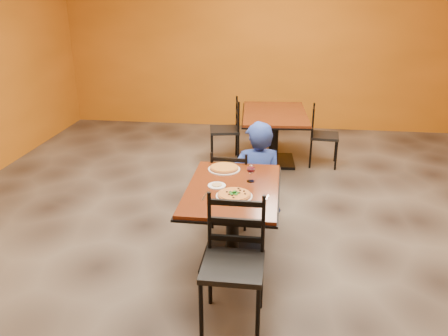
# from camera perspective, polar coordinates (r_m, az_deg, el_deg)

# --- Properties ---
(floor) EXTENTS (7.00, 8.00, 0.01)m
(floor) POSITION_cam_1_polar(r_m,az_deg,el_deg) (4.81, 1.72, -8.19)
(floor) COLOR black
(floor) RESTS_ON ground
(wall_back) EXTENTS (7.00, 0.01, 3.00)m
(wall_back) POSITION_cam_1_polar(r_m,az_deg,el_deg) (8.21, 4.85, 15.32)
(wall_back) COLOR #C36A15
(wall_back) RESTS_ON ground
(table_main) EXTENTS (0.83, 1.23, 0.75)m
(table_main) POSITION_cam_1_polar(r_m,az_deg,el_deg) (4.11, 1.08, -4.90)
(table_main) COLOR #5F1F0F
(table_main) RESTS_ON floor
(table_second) EXTENTS (1.01, 1.41, 0.75)m
(table_second) POSITION_cam_1_polar(r_m,az_deg,el_deg) (6.57, 6.31, 5.32)
(table_second) COLOR #5F1F0F
(table_second) RESTS_ON floor
(chair_main_near) EXTENTS (0.45, 0.45, 0.99)m
(chair_main_near) POSITION_cam_1_polar(r_m,az_deg,el_deg) (3.40, 1.10, -12.31)
(chair_main_near) COLOR black
(chair_main_near) RESTS_ON floor
(chair_main_far) EXTENTS (0.40, 0.40, 0.86)m
(chair_main_far) POSITION_cam_1_polar(r_m,az_deg,el_deg) (4.85, 0.90, -2.25)
(chair_main_far) COLOR black
(chair_main_far) RESTS_ON floor
(chair_second_left) EXTENTS (0.48, 0.48, 0.92)m
(chair_second_left) POSITION_cam_1_polar(r_m,az_deg,el_deg) (6.65, 0.08, 4.74)
(chair_second_left) COLOR black
(chair_second_left) RESTS_ON floor
(chair_second_right) EXTENTS (0.42, 0.42, 0.86)m
(chair_second_right) POSITION_cam_1_polar(r_m,az_deg,el_deg) (6.63, 12.46, 3.90)
(chair_second_right) COLOR black
(chair_second_right) RESTS_ON floor
(diner) EXTENTS (0.63, 0.48, 1.10)m
(diner) POSITION_cam_1_polar(r_m,az_deg,el_deg) (4.94, 4.16, -0.31)
(diner) COLOR navy
(diner) RESTS_ON floor
(plate_main) EXTENTS (0.31, 0.31, 0.01)m
(plate_main) POSITION_cam_1_polar(r_m,az_deg,el_deg) (3.85, 1.28, -3.55)
(plate_main) COLOR white
(plate_main) RESTS_ON table_main
(pizza_main) EXTENTS (0.28, 0.28, 0.02)m
(pizza_main) POSITION_cam_1_polar(r_m,az_deg,el_deg) (3.84, 1.28, -3.33)
(pizza_main) COLOR maroon
(pizza_main) RESTS_ON plate_main
(plate_far) EXTENTS (0.31, 0.31, 0.01)m
(plate_far) POSITION_cam_1_polar(r_m,az_deg,el_deg) (4.41, 0.02, -0.15)
(plate_far) COLOR white
(plate_far) RESTS_ON table_main
(pizza_far) EXTENTS (0.28, 0.28, 0.02)m
(pizza_far) POSITION_cam_1_polar(r_m,az_deg,el_deg) (4.41, 0.02, 0.04)
(pizza_far) COLOR gold
(pizza_far) RESTS_ON plate_far
(side_plate) EXTENTS (0.16, 0.16, 0.01)m
(side_plate) POSITION_cam_1_polar(r_m,az_deg,el_deg) (4.05, -0.91, -2.22)
(side_plate) COLOR white
(side_plate) RESTS_ON table_main
(dip) EXTENTS (0.09, 0.09, 0.01)m
(dip) POSITION_cam_1_polar(r_m,az_deg,el_deg) (4.05, -0.91, -2.10)
(dip) COLOR #A88452
(dip) RESTS_ON side_plate
(wine_glass) EXTENTS (0.08, 0.08, 0.18)m
(wine_glass) POSITION_cam_1_polar(r_m,az_deg,el_deg) (4.12, 3.38, -0.53)
(wine_glass) COLOR white
(wine_glass) RESTS_ON table_main
(fork) EXTENTS (0.03, 0.19, 0.00)m
(fork) POSITION_cam_1_polar(r_m,az_deg,el_deg) (3.87, -2.39, -3.49)
(fork) COLOR silver
(fork) RESTS_ON table_main
(knife) EXTENTS (0.06, 0.21, 0.00)m
(knife) POSITION_cam_1_polar(r_m,az_deg,el_deg) (3.81, 5.23, -3.99)
(knife) COLOR silver
(knife) RESTS_ON table_main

